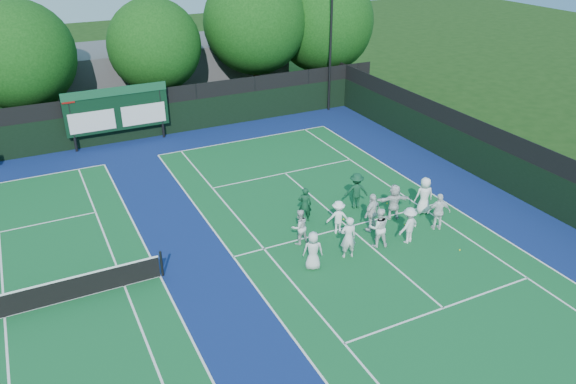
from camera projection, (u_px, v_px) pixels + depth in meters
name	position (u px, v px, depth m)	size (l,w,h in m)	color
ground	(360.00, 237.00, 24.25)	(120.00, 120.00, 0.00)	black
court_apron	(221.00, 260.00, 22.67)	(34.00, 32.00, 0.01)	navy
near_court	(348.00, 227.00, 25.05)	(11.05, 23.85, 0.01)	#115628
left_court	(5.00, 317.00, 19.49)	(11.05, 23.85, 0.01)	#115628
back_fence	(134.00, 118.00, 34.07)	(34.00, 0.08, 3.00)	black
divider_fence_right	(503.00, 163.00, 28.01)	(0.08, 32.00, 3.00)	black
scoreboard	(117.00, 109.00, 32.96)	(6.00, 0.21, 3.55)	black
clubhouse	(163.00, 70.00, 41.78)	(18.00, 6.00, 4.00)	#515155
light_pole_right	(332.00, 18.00, 36.97)	(1.20, 0.30, 10.12)	black
tennis_net	(1.00, 306.00, 19.27)	(11.30, 0.10, 1.10)	black
tree_b	(23.00, 58.00, 33.24)	(6.52, 6.52, 8.26)	#311D0D
tree_c	(157.00, 47.00, 36.50)	(6.04, 6.04, 7.86)	#311D0D
tree_d	(257.00, 25.00, 38.92)	(7.14, 7.14, 9.33)	#311D0D
tree_e	(325.00, 24.00, 41.27)	(7.36, 7.36, 9.03)	#311D0D
tennis_ball_1	(387.00, 203.00, 27.01)	(0.07, 0.07, 0.07)	yellow
tennis_ball_2	(460.00, 250.00, 23.29)	(0.07, 0.07, 0.07)	yellow
tennis_ball_4	(344.00, 219.00, 25.62)	(0.07, 0.07, 0.07)	yellow
tennis_ball_5	(405.00, 225.00, 25.17)	(0.07, 0.07, 0.07)	yellow
player_front_0	(313.00, 251.00, 21.83)	(0.79, 0.51, 1.62)	silver
player_front_1	(348.00, 237.00, 22.48)	(0.67, 0.44, 1.84)	white
player_front_2	(379.00, 227.00, 23.28)	(0.85, 0.66, 1.76)	white
player_front_3	(409.00, 225.00, 23.56)	(1.06, 0.61, 1.63)	silver
player_front_4	(439.00, 212.00, 24.52)	(1.01, 0.42, 1.73)	white
player_back_0	(299.00, 227.00, 23.49)	(0.77, 0.60, 1.58)	silver
player_back_1	(338.00, 217.00, 24.28)	(1.00, 0.57, 1.54)	white
player_back_2	(372.00, 212.00, 24.39)	(1.06, 0.44, 1.81)	silver
player_back_3	(394.00, 202.00, 25.41)	(1.57, 0.50, 1.69)	white
player_back_4	(424.00, 195.00, 25.88)	(0.87, 0.56, 1.77)	white
coach_left	(305.00, 205.00, 25.19)	(0.61, 0.40, 1.66)	#103A22
coach_right	(356.00, 191.00, 26.30)	(1.15, 0.66, 1.77)	#103D25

